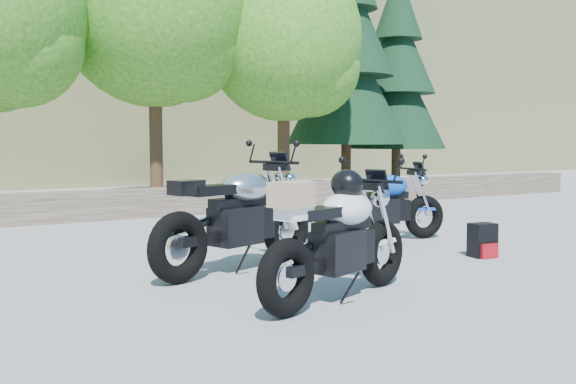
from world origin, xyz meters
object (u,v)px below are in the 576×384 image
Objects in this scene: silver_bike at (238,218)px; blue_bike at (382,206)px; backpack at (483,241)px; white_bike at (338,237)px.

blue_bike is (2.56, 0.79, -0.08)m from silver_bike.
silver_bike is 2.68m from blue_bike.
blue_bike is 1.58m from backpack.
silver_bike reaches higher than backpack.
blue_bike is at bearing 106.14° from backpack.
silver_bike is 2.95m from backpack.
white_bike is 2.79m from backpack.
backpack is (0.28, -1.53, -0.29)m from blue_bike.
blue_bike is at bearing -1.67° from silver_bike.
blue_bike is (2.37, 2.35, -0.07)m from white_bike.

